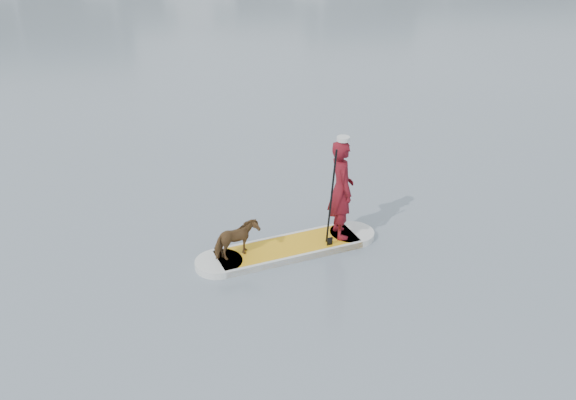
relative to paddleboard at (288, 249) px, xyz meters
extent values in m
cube|color=#F2AC16|center=(0.00, 0.00, 0.00)|extent=(2.61, 1.33, 0.12)
cylinder|color=silver|center=(-1.22, -0.28, 0.00)|extent=(0.80, 0.80, 0.12)
cylinder|color=silver|center=(1.22, 0.28, 0.00)|extent=(0.80, 0.80, 0.12)
cube|color=silver|center=(-0.08, 0.36, 0.00)|extent=(2.45, 0.61, 0.12)
cube|color=silver|center=(0.08, -0.36, 0.00)|extent=(2.45, 0.61, 0.12)
imported|color=maroon|center=(0.97, 0.22, 0.95)|extent=(0.46, 0.67, 1.78)
cylinder|color=silver|center=(0.97, 0.22, 1.88)|extent=(0.22, 0.22, 0.07)
imported|color=brown|center=(-0.90, -0.20, 0.38)|extent=(0.84, 0.65, 0.64)
cylinder|color=black|center=(0.71, -0.10, 0.94)|extent=(0.10, 0.30, 1.89)
cube|color=black|center=(0.71, -0.10, 0.04)|extent=(0.10, 0.04, 0.32)
camera|label=1|loc=(-1.71, -9.37, 5.73)|focal=40.00mm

